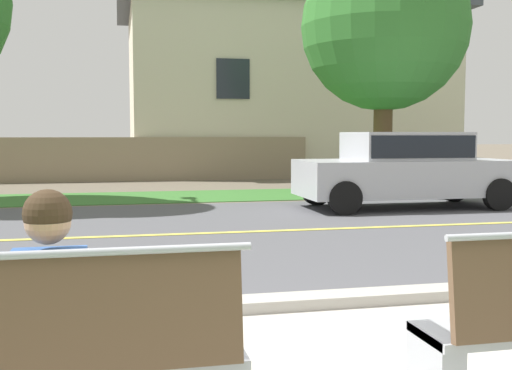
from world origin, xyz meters
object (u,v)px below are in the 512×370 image
object	(u,v)px
seated_person_blue	(52,307)
shade_tree_left	(391,14)
car_silver_near	(405,166)
bench_left	(19,364)

from	to	relation	value
seated_person_blue	shade_tree_left	distance (m)	13.98
car_silver_near	shade_tree_left	size ratio (longest dim) A/B	0.63
bench_left	seated_person_blue	world-z (taller)	seated_person_blue
seated_person_blue	car_silver_near	xyz separation A→B (m)	(6.00, 8.53, 0.18)
bench_left	shade_tree_left	world-z (taller)	shade_tree_left
seated_person_blue	car_silver_near	world-z (taller)	car_silver_near
bench_left	shade_tree_left	size ratio (longest dim) A/B	0.30
seated_person_blue	car_silver_near	size ratio (longest dim) A/B	0.29
seated_person_blue	shade_tree_left	bearing A→B (deg)	58.67
bench_left	car_silver_near	xyz separation A→B (m)	(6.13, 8.71, 0.39)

